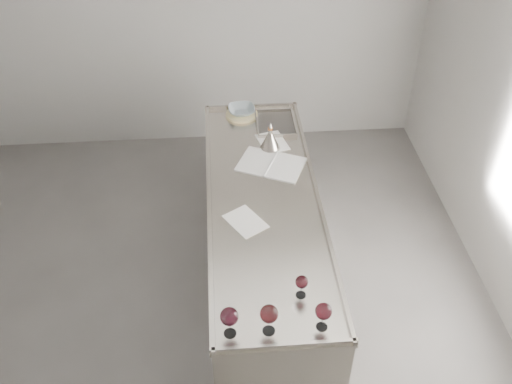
{
  "coord_description": "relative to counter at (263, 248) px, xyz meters",
  "views": [
    {
      "loc": [
        0.22,
        -2.63,
        3.43
      ],
      "look_at": [
        0.45,
        0.28,
        1.02
      ],
      "focal_mm": 40.0,
      "sensor_mm": 36.0,
      "label": 1
    }
  ],
  "objects": [
    {
      "name": "notebook",
      "position": [
        0.09,
        0.38,
        0.47
      ],
      "size": [
        0.55,
        0.48,
        0.02
      ],
      "rotation": [
        0.0,
        0.0,
        -0.42
      ],
      "color": "silver",
      "rests_on": "counter"
    },
    {
      "name": "wine_glass_middle",
      "position": [
        -0.07,
        -1.08,
        0.6
      ],
      "size": [
        0.1,
        0.1,
        0.19
      ],
      "rotation": [
        0.0,
        0.0,
        0.01
      ],
      "color": "white",
      "rests_on": "counter"
    },
    {
      "name": "wine_glass_small",
      "position": [
        0.13,
        -0.85,
        0.57
      ],
      "size": [
        0.07,
        0.07,
        0.15
      ],
      "rotation": [
        0.0,
        0.0,
        0.35
      ],
      "color": "white",
      "rests_on": "counter"
    },
    {
      "name": "loose_paper_top",
      "position": [
        -0.14,
        -0.22,
        0.47
      ],
      "size": [
        0.31,
        0.33,
        0.0
      ],
      "primitive_type": "cube",
      "rotation": [
        0.0,
        0.0,
        0.56
      ],
      "color": "silver",
      "rests_on": "counter"
    },
    {
      "name": "room_shell",
      "position": [
        -0.5,
        -0.3,
        0.93
      ],
      "size": [
        4.54,
        5.04,
        2.84
      ],
      "color": "#54514F",
      "rests_on": "ground"
    },
    {
      "name": "wine_funnel",
      "position": [
        0.1,
        0.59,
        0.54
      ],
      "size": [
        0.16,
        0.16,
        0.23
      ],
      "rotation": [
        0.0,
        0.0,
        0.19
      ],
      "color": "#A9A096",
      "rests_on": "counter"
    },
    {
      "name": "ceramic_bowl",
      "position": [
        -0.09,
        1.08,
        0.51
      ],
      "size": [
        0.23,
        0.23,
        0.05
      ],
      "primitive_type": "imported",
      "rotation": [
        0.0,
        0.0,
        0.08
      ],
      "color": "gray",
      "rests_on": "trivet"
    },
    {
      "name": "loose_paper_under",
      "position": [
        0.13,
        0.67,
        0.47
      ],
      "size": [
        0.26,
        0.32,
        0.0
      ],
      "primitive_type": "cube",
      "rotation": [
        0.0,
        0.0,
        0.25
      ],
      "color": "white",
      "rests_on": "counter"
    },
    {
      "name": "trivet",
      "position": [
        -0.09,
        1.08,
        0.48
      ],
      "size": [
        0.26,
        0.26,
        0.02
      ],
      "primitive_type": "cylinder",
      "rotation": [
        0.0,
        0.0,
        -0.0
      ],
      "color": "beige",
      "rests_on": "counter"
    },
    {
      "name": "wine_glass_right",
      "position": [
        0.21,
        -1.08,
        0.59
      ],
      "size": [
        0.09,
        0.09,
        0.18
      ],
      "rotation": [
        0.0,
        0.0,
        0.41
      ],
      "color": "white",
      "rests_on": "counter"
    },
    {
      "name": "counter",
      "position": [
        0.0,
        0.0,
        0.0
      ],
      "size": [
        0.77,
        2.42,
        0.97
      ],
      "color": "#9D968D",
      "rests_on": "ground"
    },
    {
      "name": "wine_glass_left",
      "position": [
        -0.28,
        -1.08,
        0.6
      ],
      "size": [
        0.1,
        0.1,
        0.19
      ],
      "rotation": [
        0.0,
        0.0,
        -0.1
      ],
      "color": "white",
      "rests_on": "counter"
    }
  ]
}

